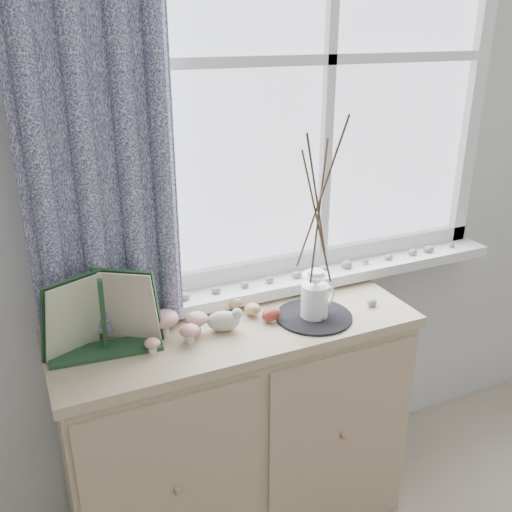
{
  "coord_description": "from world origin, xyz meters",
  "views": [
    {
      "loc": [
        -0.77,
        0.23,
        1.76
      ],
      "look_at": [
        -0.1,
        1.7,
        1.1
      ],
      "focal_mm": 40.0,
      "sensor_mm": 36.0,
      "label": 1
    }
  ],
  "objects_px": {
    "twig_pitcher": "(319,204)",
    "botanical_book": "(104,317)",
    "sideboard": "(238,429)",
    "toadstool_cluster": "(176,324)"
  },
  "relations": [
    {
      "from": "botanical_book",
      "to": "toadstool_cluster",
      "type": "relative_size",
      "value": 1.73
    },
    {
      "from": "sideboard",
      "to": "botanical_book",
      "type": "distance_m",
      "value": 0.7
    },
    {
      "from": "toadstool_cluster",
      "to": "twig_pitcher",
      "type": "relative_size",
      "value": 0.32
    },
    {
      "from": "botanical_book",
      "to": "sideboard",
      "type": "bearing_deg",
      "value": 8.48
    },
    {
      "from": "botanical_book",
      "to": "toadstool_cluster",
      "type": "bearing_deg",
      "value": 11.93
    },
    {
      "from": "sideboard",
      "to": "toadstool_cluster",
      "type": "bearing_deg",
      "value": 179.64
    },
    {
      "from": "twig_pitcher",
      "to": "botanical_book",
      "type": "bearing_deg",
      "value": 152.9
    },
    {
      "from": "sideboard",
      "to": "toadstool_cluster",
      "type": "relative_size",
      "value": 5.41
    },
    {
      "from": "toadstool_cluster",
      "to": "sideboard",
      "type": "bearing_deg",
      "value": -0.36
    },
    {
      "from": "sideboard",
      "to": "twig_pitcher",
      "type": "distance_m",
      "value": 0.86
    }
  ]
}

